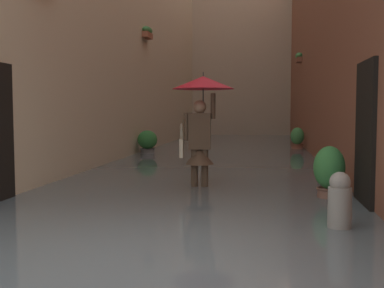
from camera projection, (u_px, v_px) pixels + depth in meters
ground_plane at (224, 158)px, 14.79m from camera, size 60.00×60.00×0.00m
flood_water at (224, 155)px, 14.78m from camera, size 6.07×27.53×0.18m
building_facade_far at (242, 36)px, 25.90m from camera, size 8.87×1.80×11.15m
person_wading at (201, 108)px, 8.11m from camera, size 1.08×1.08×2.16m
potted_plant_near_left at (297, 140)px, 16.17m from camera, size 0.46×0.46×0.92m
potted_plant_far_left at (329, 174)px, 7.13m from camera, size 0.47×0.47×0.97m
potted_plant_mid_right at (147, 143)px, 14.41m from camera, size 0.60×0.60×0.89m
mooring_bollard at (339, 208)px, 5.30m from camera, size 0.26×0.26×0.82m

